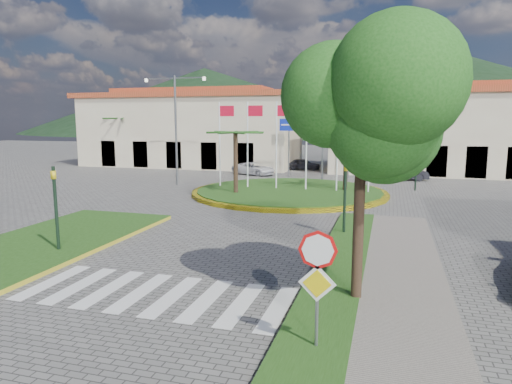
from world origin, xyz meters
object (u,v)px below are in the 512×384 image
(stop_sign, at_px, (317,272))
(white_van, at_px, (254,169))
(deciduous_tree, at_px, (363,106))
(car_dark_b, at_px, (404,173))
(roundabout_island, at_px, (289,192))
(car_dark_a, at_px, (303,164))

(stop_sign, bearing_deg, white_van, 108.96)
(deciduous_tree, xyz_separation_m, car_dark_b, (1.85, 26.30, -4.55))
(roundabout_island, relative_size, car_dark_a, 3.86)
(deciduous_tree, distance_m, car_dark_a, 32.76)
(car_dark_a, distance_m, car_dark_b, 10.56)
(roundabout_island, xyz_separation_m, stop_sign, (4.90, -20.04, 1.62))
(roundabout_island, distance_m, car_dark_a, 14.72)
(car_dark_a, xyz_separation_m, car_dark_b, (9.13, -5.31, 0.06))
(deciduous_tree, bearing_deg, white_van, 112.07)
(white_van, xyz_separation_m, car_dark_b, (12.60, -0.20, 0.08))
(deciduous_tree, height_order, car_dark_a, deciduous_tree)
(roundabout_island, relative_size, stop_sign, 4.79)
(deciduous_tree, height_order, white_van, deciduous_tree)
(roundabout_island, xyz_separation_m, car_dark_b, (7.35, 9.30, 0.45))
(deciduous_tree, bearing_deg, stop_sign, -101.18)
(white_van, bearing_deg, car_dark_a, -13.64)
(white_van, xyz_separation_m, car_dark_a, (3.47, 5.11, 0.02))
(deciduous_tree, xyz_separation_m, car_dark_a, (-7.28, 31.61, -4.62))
(stop_sign, bearing_deg, car_dark_a, 100.91)
(stop_sign, height_order, deciduous_tree, deciduous_tree)
(roundabout_island, height_order, white_van, roundabout_island)
(stop_sign, bearing_deg, car_dark_b, 85.22)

